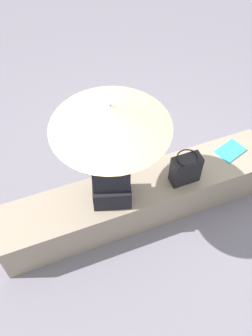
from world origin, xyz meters
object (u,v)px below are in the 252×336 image
Objects in this scene: person_seated at (111,172)px; handbag_black at (186,169)px; parasol at (110,116)px; magazine at (230,151)px.

person_seated reaches higher than handbag_black.
parasol is 3.42× the size of handbag_black.
person_seated is 1.38m from magazine.
parasol reaches higher than magazine.
handbag_black is 1.19× the size of magazine.
magazine is at bearing 13.86° from handbag_black.
magazine is (1.32, 0.09, -0.38)m from person_seated.
handbag_black is at bearing 175.54° from magazine.
magazine is at bearing 3.01° from parasol.
magazine is (1.29, 0.07, -0.99)m from parasol.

